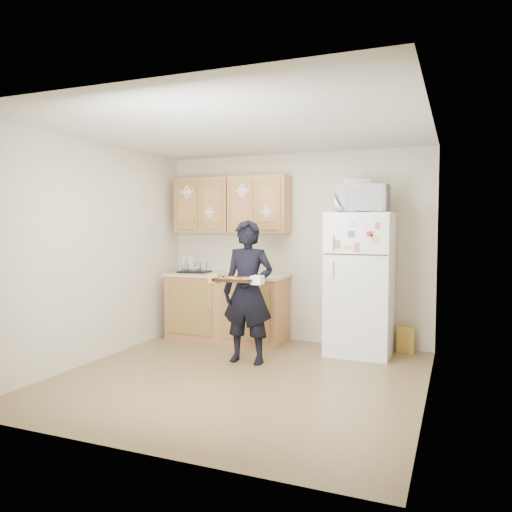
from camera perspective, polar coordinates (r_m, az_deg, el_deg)
The scene contains 24 objects.
floor at distance 5.24m, azimuth -1.86°, elevation -13.71°, with size 3.60×3.60×0.00m, color brown.
ceiling at distance 5.09m, azimuth -1.92°, elevation 14.26°, with size 3.60×3.60×0.00m, color silver.
wall_back at distance 6.69m, azimuth 4.40°, elevation 0.94°, with size 3.60×0.04×2.50m, color beige.
wall_front at distance 3.45m, azimuth -14.18°, elevation -1.63°, with size 3.60×0.04×2.50m, color beige.
wall_left at distance 5.97m, azimuth -17.87°, elevation 0.46°, with size 0.04×3.60×2.50m, color beige.
wall_right at distance 4.58m, azimuth 19.13°, elevation -0.46°, with size 0.04×3.60×2.50m, color beige.
refrigerator at distance 6.13m, azimuth 11.81°, elevation -3.11°, with size 0.75×0.70×1.70m, color white.
base_cabinet at distance 6.79m, azimuth -3.34°, elevation -5.97°, with size 1.60×0.60×0.86m, color brown.
countertop at distance 6.73m, azimuth -3.36°, elevation -2.20°, with size 1.64×0.64×0.04m, color beige.
upper_cab_left at distance 7.01m, azimuth -5.88°, elevation 5.75°, with size 0.80×0.33×0.75m, color brown.
upper_cab_right at distance 6.66m, azimuth 0.39°, elevation 5.89°, with size 0.80×0.33×0.75m, color brown.
cereal_box at distance 6.42m, azimuth 16.71°, elevation -9.15°, with size 0.20×0.07×0.32m, color gold.
person at distance 5.62m, azimuth -0.92°, elevation -4.09°, with size 0.59×0.39×1.61m, color black.
baking_tray at distance 5.34m, azimuth -2.31°, elevation -2.77°, with size 0.43×0.31×0.04m, color black.
pizza_front_left at distance 5.31m, azimuth -3.59°, elevation -2.63°, with size 0.14×0.14×0.02m, color orange.
pizza_front_right at distance 5.23m, azimuth -1.59°, elevation -2.71°, with size 0.14×0.14×0.02m, color orange.
pizza_back_left at distance 5.44m, azimuth -2.99°, elevation -2.48°, with size 0.14×0.14×0.02m, color orange.
pizza_back_right at distance 5.36m, azimuth -1.04°, elevation -2.56°, with size 0.14×0.14×0.02m, color orange.
pizza_center at distance 5.34m, azimuth -2.31°, elevation -2.59°, with size 0.14×0.14×0.02m, color orange.
microwave at distance 6.05m, azimuth 12.08°, elevation 6.41°, with size 0.59×0.40×0.33m, color white.
foil_pan at distance 6.10m, azimuth 11.55°, elevation 8.24°, with size 0.31×0.22×0.07m, color #A9AAB0.
dish_rack at distance 6.95m, azimuth -7.06°, elevation -1.21°, with size 0.40×0.30×0.16m, color black.
bowl at distance 6.96m, azimuth -7.18°, elevation -1.50°, with size 0.19×0.19×0.05m, color silver.
soap_bottle at distance 6.41m, azimuth 0.26°, elevation -1.53°, with size 0.08×0.08×0.17m, color white.
Camera 1 is at (2.04, -4.57, 1.56)m, focal length 35.00 mm.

